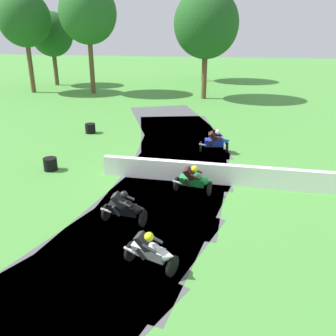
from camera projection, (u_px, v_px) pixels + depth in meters
name	position (u px, v px, depth m)	size (l,w,h in m)	color
ground_plane	(173.00, 180.00, 16.53)	(120.00, 120.00, 0.00)	#4C933D
track_asphalt	(151.00, 178.00, 16.72)	(9.73, 31.12, 0.01)	#515156
safety_barrier	(312.00, 181.00, 15.26)	(0.30, 18.03, 0.90)	white
motorcycle_lead_white	(151.00, 251.00, 10.34)	(1.66, 1.26, 1.43)	black
motorcycle_chase_black	(125.00, 208.00, 12.69)	(1.70, 0.97, 1.43)	black
motorcycle_trailing_green	(194.00, 180.00, 14.95)	(1.70, 1.03, 1.42)	black
motorcycle_fourth_blue	(216.00, 141.00, 19.65)	(1.68, 0.87, 1.43)	black
tire_stack_mid_a	(50.00, 164.00, 17.49)	(0.63, 0.63, 0.60)	black
tire_stack_mid_b	(90.00, 128.00, 23.29)	(0.63, 0.63, 0.60)	black
tree_far_left	(24.00, 19.00, 34.19)	(4.80, 4.80, 9.25)	brown
tree_far_right	(88.00, 13.00, 33.57)	(5.20, 5.20, 9.95)	brown
tree_mid_rise	(206.00, 24.00, 31.42)	(5.51, 5.51, 9.23)	brown
tree_behind_barrier	(205.00, 28.00, 41.41)	(5.54, 5.54, 8.70)	brown
tree_distant	(52.00, 34.00, 38.88)	(4.32, 4.32, 7.52)	brown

